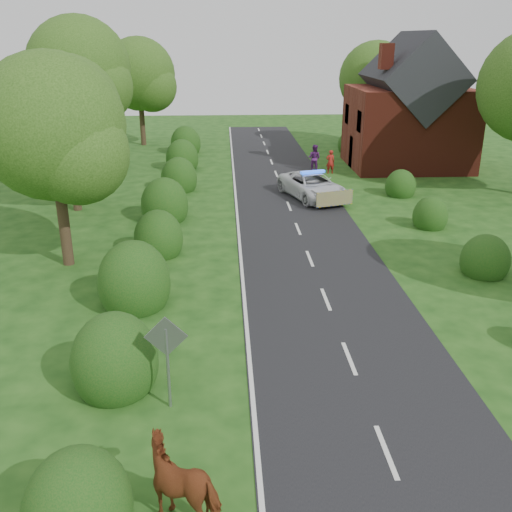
{
  "coord_description": "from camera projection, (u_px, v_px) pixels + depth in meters",
  "views": [
    {
      "loc": [
        -3.5,
        -10.21,
        8.73
      ],
      "look_at": [
        -2.43,
        9.1,
        1.3
      ],
      "focal_mm": 40.0,
      "sensor_mm": 36.0,
      "label": 1
    }
  ],
  "objects": [
    {
      "name": "ground",
      "position": [
        386.0,
        452.0,
        12.83
      ],
      "size": [
        120.0,
        120.0,
        0.0
      ],
      "primitive_type": "plane",
      "color": "#194213"
    },
    {
      "name": "road",
      "position": [
        301.0,
        236.0,
        26.8
      ],
      "size": [
        6.0,
        70.0,
        0.02
      ],
      "primitive_type": "cube",
      "color": "black",
      "rests_on": "ground"
    },
    {
      "name": "road_markings",
      "position": [
        270.0,
        252.0,
        24.78
      ],
      "size": [
        4.96,
        70.0,
        0.01
      ],
      "color": "white",
      "rests_on": "road"
    },
    {
      "name": "hedgerow_left",
      "position": [
        152.0,
        248.0,
        23.12
      ],
      "size": [
        2.75,
        50.41,
        3.0
      ],
      "color": "#124713",
      "rests_on": "ground"
    },
    {
      "name": "hedgerow_right",
      "position": [
        472.0,
        250.0,
        23.42
      ],
      "size": [
        2.1,
        45.78,
        2.1
      ],
      "color": "#124713",
      "rests_on": "ground"
    },
    {
      "name": "tree_left_a",
      "position": [
        58.0,
        134.0,
        21.46
      ],
      "size": [
        5.74,
        5.6,
        8.38
      ],
      "color": "#332316",
      "rests_on": "ground"
    },
    {
      "name": "tree_left_b",
      "position": [
        71.0,
        115.0,
        28.94
      ],
      "size": [
        5.74,
        5.6,
        8.07
      ],
      "color": "#332316",
      "rests_on": "ground"
    },
    {
      "name": "tree_left_c",
      "position": [
        84.0,
        73.0,
        37.63
      ],
      "size": [
        6.97,
        6.8,
        10.22
      ],
      "color": "#332316",
      "rests_on": "ground"
    },
    {
      "name": "tree_left_d",
      "position": [
        142.0,
        77.0,
        47.42
      ],
      "size": [
        6.15,
        6.0,
        8.89
      ],
      "color": "#332316",
      "rests_on": "ground"
    },
    {
      "name": "tree_right_c",
      "position": [
        379.0,
        82.0,
        46.67
      ],
      "size": [
        6.15,
        6.0,
        8.58
      ],
      "color": "#332316",
      "rests_on": "ground"
    },
    {
      "name": "road_sign",
      "position": [
        167.0,
        349.0,
        13.84
      ],
      "size": [
        1.06,
        0.08,
        2.53
      ],
      "color": "gray",
      "rests_on": "ground"
    },
    {
      "name": "house",
      "position": [
        409.0,
        113.0,
        39.92
      ],
      "size": [
        8.0,
        7.4,
        9.17
      ],
      "color": "maroon",
      "rests_on": "ground"
    },
    {
      "name": "cow",
      "position": [
        186.0,
        484.0,
        10.96
      ],
      "size": [
        2.21,
        1.73,
        1.39
      ],
      "primitive_type": "imported",
      "rotation": [
        0.0,
        0.0,
        -1.98
      ],
      "color": "maroon",
      "rests_on": "ground"
    },
    {
      "name": "police_van",
      "position": [
        312.0,
        186.0,
        32.84
      ],
      "size": [
        3.96,
        5.77,
        1.61
      ],
      "rotation": [
        0.0,
        0.0,
        0.32
      ],
      "color": "silver",
      "rests_on": "ground"
    },
    {
      "name": "pedestrian_red",
      "position": [
        330.0,
        162.0,
        38.87
      ],
      "size": [
        0.6,
        0.4,
        1.61
      ],
      "primitive_type": "imported",
      "rotation": [
        0.0,
        0.0,
        3.18
      ],
      "color": "#AA1F19",
      "rests_on": "ground"
    },
    {
      "name": "pedestrian_purple",
      "position": [
        314.0,
        158.0,
        39.42
      ],
      "size": [
        1.13,
        1.06,
        1.86
      ],
      "primitive_type": "imported",
      "rotation": [
        0.0,
        0.0,
        2.62
      ],
      "color": "#581F67",
      "rests_on": "ground"
    }
  ]
}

